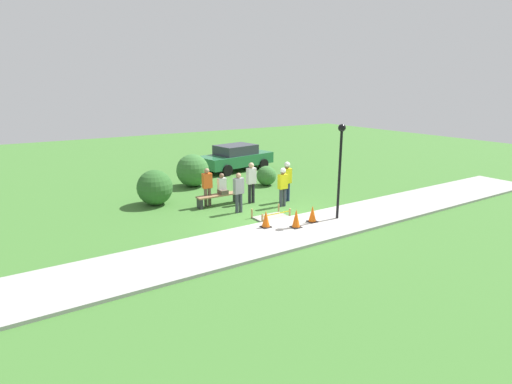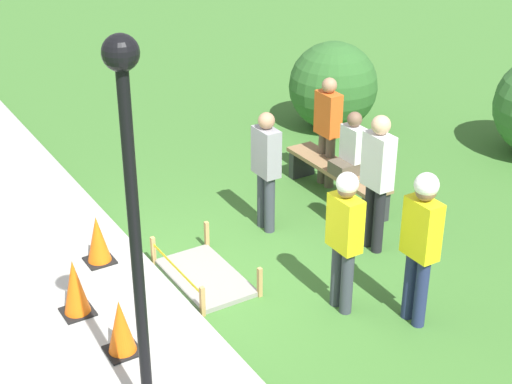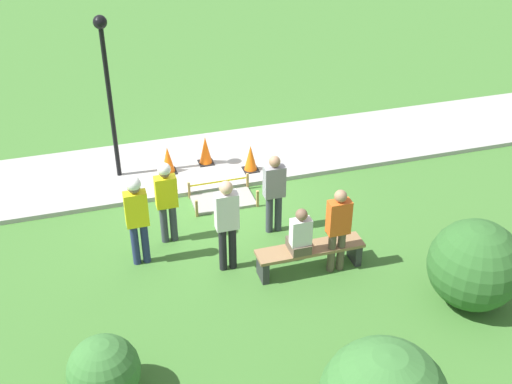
% 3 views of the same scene
% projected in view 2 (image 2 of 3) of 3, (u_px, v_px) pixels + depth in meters
% --- Properties ---
extents(ground_plane, '(60.00, 60.00, 0.00)m').
position_uv_depth(ground_plane, '(174.00, 293.00, 9.16)').
color(ground_plane, '#3D702D').
extents(sidewalk, '(28.00, 2.65, 0.10)m').
position_uv_depth(sidewalk, '(64.00, 325.00, 8.52)').
color(sidewalk, '#9E9E99').
rests_on(sidewalk, ground_plane).
extents(wet_concrete_patch, '(1.34, 0.80, 0.38)m').
position_uv_depth(wet_concrete_patch, '(205.00, 277.00, 9.40)').
color(wet_concrete_patch, gray).
rests_on(wet_concrete_patch, ground_plane).
extents(traffic_cone_near_patch, '(0.34, 0.34, 0.62)m').
position_uv_depth(traffic_cone_near_patch, '(98.00, 240.00, 9.46)').
color(traffic_cone_near_patch, black).
rests_on(traffic_cone_near_patch, sidewalk).
extents(traffic_cone_far_patch, '(0.34, 0.34, 0.67)m').
position_uv_depth(traffic_cone_far_patch, '(75.00, 287.00, 8.48)').
color(traffic_cone_far_patch, black).
rests_on(traffic_cone_far_patch, sidewalk).
extents(traffic_cone_sidewalk_edge, '(0.34, 0.34, 0.62)m').
position_uv_depth(traffic_cone_sidewalk_edge, '(121.00, 327.00, 7.88)').
color(traffic_cone_sidewalk_edge, black).
rests_on(traffic_cone_sidewalk_edge, sidewalk).
extents(park_bench, '(1.96, 0.44, 0.49)m').
position_uv_depth(park_bench, '(337.00, 176.00, 11.21)').
color(park_bench, '#2D2D33').
rests_on(park_bench, ground_plane).
extents(person_seated_on_bench, '(0.36, 0.44, 0.89)m').
position_uv_depth(person_seated_on_bench, '(351.00, 149.00, 10.84)').
color(person_seated_on_bench, brown).
rests_on(person_seated_on_bench, park_bench).
extents(worker_supervisor, '(0.40, 0.26, 1.80)m').
position_uv_depth(worker_supervisor, '(421.00, 236.00, 8.19)').
color(worker_supervisor, navy).
rests_on(worker_supervisor, ground_plane).
extents(worker_assistant, '(0.40, 0.24, 1.69)m').
position_uv_depth(worker_assistant, '(345.00, 231.00, 8.45)').
color(worker_assistant, '#383D47').
rests_on(worker_assistant, ground_plane).
extents(bystander_in_orange_shirt, '(0.40, 0.22, 1.67)m').
position_uv_depth(bystander_in_orange_shirt, '(328.00, 126.00, 11.35)').
color(bystander_in_orange_shirt, brown).
rests_on(bystander_in_orange_shirt, ground_plane).
extents(bystander_in_gray_shirt, '(0.40, 0.24, 1.82)m').
position_uv_depth(bystander_in_gray_shirt, '(377.00, 175.00, 9.62)').
color(bystander_in_gray_shirt, black).
rests_on(bystander_in_gray_shirt, ground_plane).
extents(bystander_in_white_shirt, '(0.40, 0.22, 1.66)m').
position_uv_depth(bystander_in_white_shirt, '(266.00, 165.00, 10.14)').
color(bystander_in_white_shirt, '#383D47').
rests_on(bystander_in_white_shirt, ground_plane).
extents(lamppost_near, '(0.28, 0.28, 3.58)m').
position_uv_depth(lamppost_near, '(131.00, 187.00, 6.05)').
color(lamppost_near, black).
rests_on(lamppost_near, sidewalk).
extents(shrub_rounded_near, '(1.53, 1.53, 1.53)m').
position_uv_depth(shrub_rounded_near, '(333.00, 86.00, 13.48)').
color(shrub_rounded_near, '#2D6028').
rests_on(shrub_rounded_near, ground_plane).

